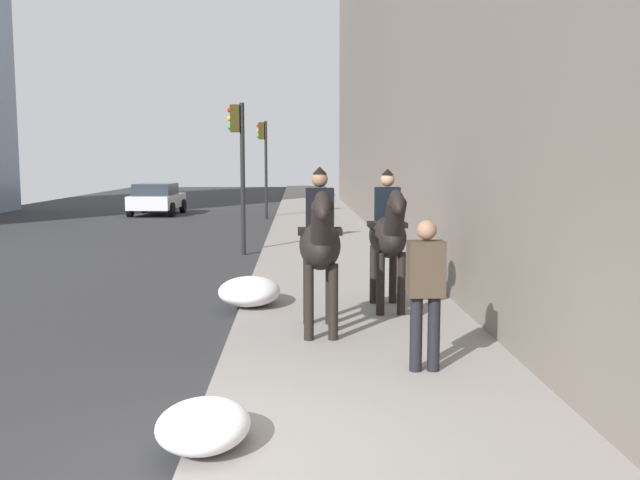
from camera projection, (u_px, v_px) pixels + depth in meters
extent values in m
cube|color=gray|center=(402.00, 461.00, 5.63)|extent=(120.00, 3.55, 0.12)
ellipsoid|color=black|center=(320.00, 245.00, 9.50)|extent=(1.50, 0.56, 0.66)
cylinder|color=black|center=(333.00, 302.00, 9.13)|extent=(0.13, 0.13, 1.01)
cylinder|color=black|center=(309.00, 302.00, 9.12)|extent=(0.13, 0.13, 1.01)
cylinder|color=black|center=(330.00, 289.00, 10.03)|extent=(0.13, 0.13, 1.01)
cylinder|color=black|center=(308.00, 290.00, 10.02)|extent=(0.13, 0.13, 1.01)
cylinder|color=black|center=(322.00, 225.00, 8.69)|extent=(0.63, 0.28, 0.68)
ellipsoid|color=black|center=(323.00, 206.00, 8.46)|extent=(0.63, 0.22, 0.49)
cylinder|color=black|center=(318.00, 246.00, 10.21)|extent=(0.28, 0.10, 0.55)
cube|color=black|center=(320.00, 231.00, 9.53)|extent=(0.44, 0.60, 0.08)
cube|color=black|center=(320.00, 208.00, 9.49)|extent=(0.28, 0.38, 0.55)
sphere|color=#8C664C|center=(320.00, 179.00, 9.44)|extent=(0.22, 0.22, 0.22)
cone|color=black|center=(320.00, 170.00, 9.43)|extent=(0.20, 0.20, 0.10)
ellipsoid|color=black|center=(387.00, 236.00, 10.98)|extent=(1.50, 0.57, 0.66)
cylinder|color=black|center=(401.00, 284.00, 10.62)|extent=(0.13, 0.13, 0.96)
cylinder|color=black|center=(380.00, 284.00, 10.61)|extent=(0.13, 0.13, 0.96)
cylinder|color=black|center=(393.00, 274.00, 11.51)|extent=(0.13, 0.13, 0.96)
cylinder|color=black|center=(374.00, 274.00, 11.50)|extent=(0.13, 0.13, 0.96)
cylinder|color=black|center=(395.00, 218.00, 10.18)|extent=(0.63, 0.28, 0.68)
ellipsoid|color=black|center=(397.00, 202.00, 9.94)|extent=(0.63, 0.22, 0.49)
cylinder|color=black|center=(382.00, 238.00, 11.70)|extent=(0.28, 0.10, 0.55)
cube|color=black|center=(387.00, 225.00, 11.01)|extent=(0.44, 0.60, 0.08)
cube|color=black|center=(387.00, 205.00, 10.98)|extent=(0.28, 0.38, 0.55)
sphere|color=tan|center=(388.00, 180.00, 10.93)|extent=(0.22, 0.22, 0.22)
cone|color=black|center=(388.00, 172.00, 10.92)|extent=(0.20, 0.20, 0.10)
cylinder|color=black|center=(416.00, 334.00, 7.78)|extent=(0.14, 0.14, 0.85)
cylinder|color=black|center=(434.00, 334.00, 7.79)|extent=(0.14, 0.14, 0.85)
cube|color=#3F3326|center=(426.00, 269.00, 7.70)|extent=(0.26, 0.40, 0.62)
sphere|color=#8C664C|center=(427.00, 230.00, 7.66)|extent=(0.22, 0.22, 0.22)
cube|color=silver|center=(157.00, 201.00, 31.74)|extent=(4.06, 1.98, 0.60)
cube|color=#262D38|center=(156.00, 189.00, 31.44)|extent=(2.29, 1.69, 0.52)
cylinder|color=black|center=(145.00, 206.00, 33.01)|extent=(0.65, 0.24, 0.64)
cylinder|color=black|center=(183.00, 206.00, 33.00)|extent=(0.65, 0.24, 0.64)
cylinder|color=black|center=(130.00, 210.00, 30.55)|extent=(0.65, 0.24, 0.64)
cylinder|color=black|center=(172.00, 210.00, 30.54)|extent=(0.65, 0.24, 0.64)
cylinder|color=black|center=(243.00, 180.00, 18.08)|extent=(0.12, 0.12, 3.94)
cube|color=#2D280C|center=(235.00, 119.00, 17.90)|extent=(0.20, 0.24, 0.70)
sphere|color=red|center=(230.00, 110.00, 17.87)|extent=(0.14, 0.14, 0.14)
sphere|color=orange|center=(230.00, 118.00, 17.90)|extent=(0.14, 0.14, 0.14)
sphere|color=green|center=(230.00, 127.00, 17.92)|extent=(0.14, 0.14, 0.14)
cylinder|color=black|center=(266.00, 171.00, 29.19)|extent=(0.12, 0.12, 4.09)
cube|color=#2D280C|center=(261.00, 131.00, 29.00)|extent=(0.20, 0.24, 0.70)
sphere|color=red|center=(258.00, 125.00, 28.97)|extent=(0.14, 0.14, 0.14)
sphere|color=orange|center=(258.00, 131.00, 29.00)|extent=(0.14, 0.14, 0.14)
sphere|color=green|center=(258.00, 136.00, 29.02)|extent=(0.14, 0.14, 0.14)
ellipsoid|color=white|center=(203.00, 425.00, 5.76)|extent=(1.01, 0.78, 0.35)
ellipsoid|color=white|center=(250.00, 291.00, 11.38)|extent=(1.32, 1.01, 0.46)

